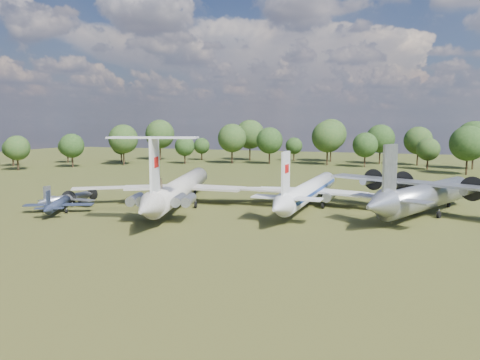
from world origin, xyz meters
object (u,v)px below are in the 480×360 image
(tu104_jet, at_px, (309,194))
(person_on_il62, at_px, (161,183))
(an12_transport, at_px, (427,199))
(il62_airliner, at_px, (181,192))
(small_prop_northwest, at_px, (68,200))
(small_prop_west, at_px, (58,206))

(tu104_jet, distance_m, person_on_il62, 26.04)
(an12_transport, bearing_deg, tu104_jet, -158.47)
(tu104_jet, bearing_deg, an12_transport, -1.82)
(il62_airliner, relative_size, small_prop_northwest, 3.64)
(tu104_jet, xyz_separation_m, small_prop_west, (-35.69, -18.50, -1.10))
(tu104_jet, distance_m, small_prop_northwest, 40.59)
(an12_transport, xyz_separation_m, person_on_il62, (-35.25, -18.27, 3.16))
(tu104_jet, bearing_deg, small_prop_west, -151.08)
(small_prop_northwest, distance_m, person_on_il62, 22.79)
(il62_airliner, xyz_separation_m, person_on_il62, (3.41, -12.92, 3.21))
(small_prop_west, distance_m, small_prop_northwest, 6.25)
(il62_airliner, distance_m, small_prop_west, 19.45)
(il62_airliner, bearing_deg, tu104_jet, 2.56)
(small_prop_west, bearing_deg, il62_airliner, 13.65)
(il62_airliner, distance_m, an12_transport, 39.03)
(an12_transport, bearing_deg, small_prop_northwest, -143.31)
(small_prop_west, xyz_separation_m, small_prop_northwest, (-2.79, 5.60, -0.06))
(small_prop_northwest, bearing_deg, il62_airliner, 25.65)
(an12_transport, relative_size, small_prop_northwest, 2.77)
(an12_transport, bearing_deg, person_on_il62, -127.73)
(small_prop_west, bearing_deg, an12_transport, -6.94)
(il62_airliner, bearing_deg, an12_transport, -6.91)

